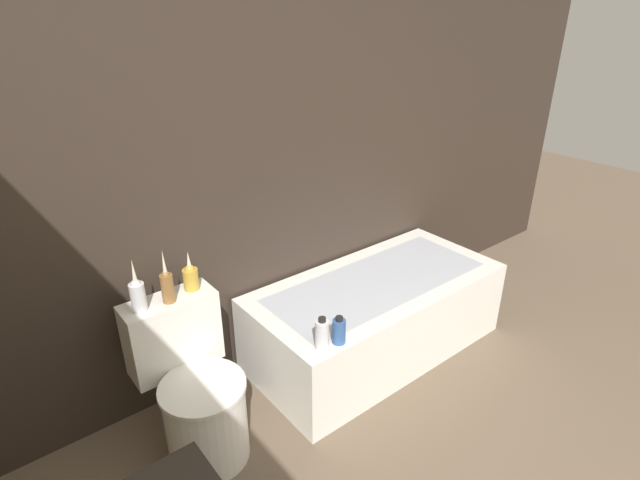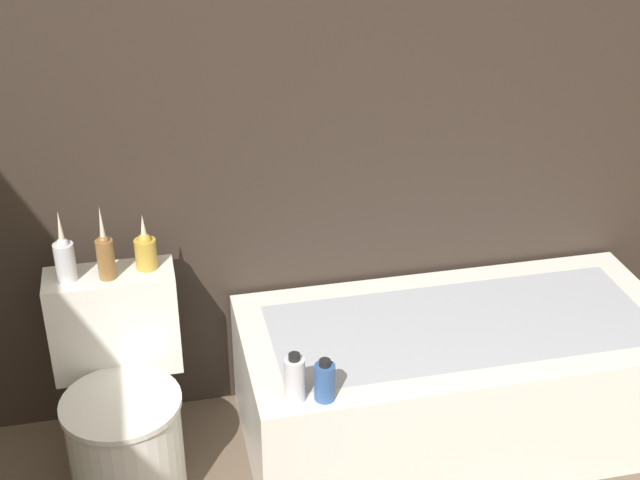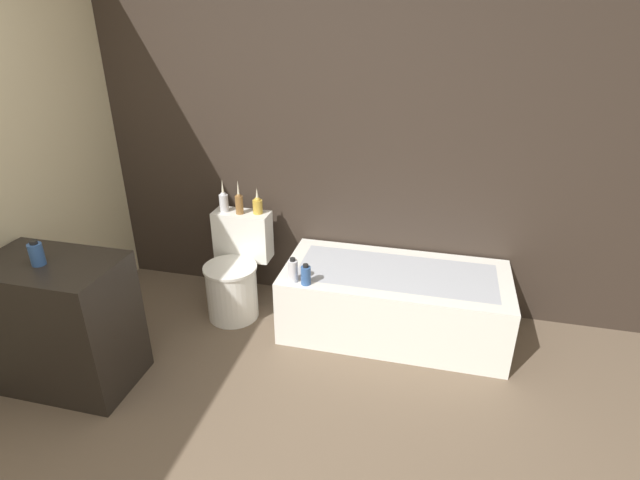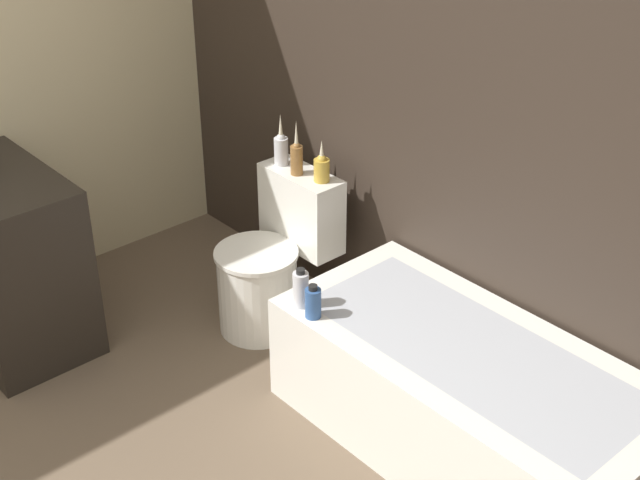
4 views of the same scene
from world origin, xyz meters
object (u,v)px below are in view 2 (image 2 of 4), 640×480
vase_bronze (146,250)px  shampoo_bottle_short (325,381)px  toilet (123,408)px  vase_gold (65,257)px  bathtub (456,378)px  shampoo_bottle_tall (295,379)px  vase_silver (105,254)px

vase_bronze → shampoo_bottle_short: vase_bronze is taller
toilet → vase_gold: vase_gold is taller
vase_bronze → shampoo_bottle_short: 0.75m
toilet → vase_gold: (-0.13, 0.18, 0.50)m
vase_bronze → shampoo_bottle_short: bearing=-44.5°
vase_gold → shampoo_bottle_short: 0.93m
bathtub → shampoo_bottle_tall: 0.78m
vase_gold → vase_silver: size_ratio=0.96×
bathtub → vase_gold: bearing=172.8°
toilet → shampoo_bottle_short: (0.63, -0.29, 0.22)m
bathtub → shampoo_bottle_short: (-0.56, -0.30, 0.30)m
toilet → shampoo_bottle_tall: bearing=-27.3°
bathtub → shampoo_bottle_short: 0.71m
bathtub → shampoo_bottle_short: shampoo_bottle_short is taller
vase_silver → shampoo_bottle_short: bearing=-35.8°
toilet → vase_gold: 0.54m
shampoo_bottle_short → bathtub: bearing=28.3°
vase_silver → vase_bronze: size_ratio=1.32×
toilet → vase_bronze: 0.54m
bathtub → vase_silver: 1.33m
toilet → vase_silver: bearing=90.0°
vase_silver → shampoo_bottle_short: size_ratio=1.79×
shampoo_bottle_tall → shampoo_bottle_short: (0.09, -0.01, -0.01)m
vase_bronze → bathtub: bearing=-10.1°
vase_gold → shampoo_bottle_short: (0.76, -0.47, -0.27)m
toilet → vase_silver: 0.53m
bathtub → toilet: bearing=-179.5°
shampoo_bottle_tall → vase_silver: bearing=140.7°
toilet → shampoo_bottle_tall: toilet is taller
vase_silver → shampoo_bottle_tall: size_ratio=1.52×
vase_bronze → shampoo_bottle_tall: size_ratio=1.15×
shampoo_bottle_tall → vase_bronze: bearing=130.6°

